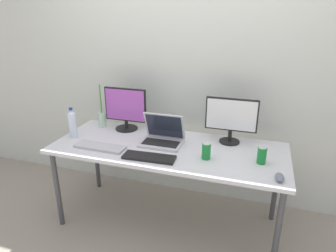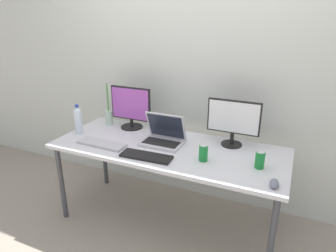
{
  "view_description": "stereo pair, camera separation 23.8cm",
  "coord_description": "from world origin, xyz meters",
  "px_view_note": "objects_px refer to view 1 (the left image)",
  "views": [
    {
      "loc": [
        0.68,
        -2.12,
        1.77
      ],
      "look_at": [
        0.0,
        0.0,
        0.92
      ],
      "focal_mm": 32.0,
      "sensor_mm": 36.0,
      "label": 1
    },
    {
      "loc": [
        0.9,
        -2.03,
        1.77
      ],
      "look_at": [
        0.0,
        0.0,
        0.92
      ],
      "focal_mm": 32.0,
      "sensor_mm": 36.0,
      "label": 2
    }
  ],
  "objects_px": {
    "mouse_by_keyboard": "(280,177)",
    "work_desk": "(168,153)",
    "water_bottle": "(72,124)",
    "soda_can_near_keyboard": "(206,151)",
    "monitor_center": "(231,118)",
    "keyboard_main": "(100,147)",
    "keyboard_aux": "(149,157)",
    "bamboo_vase": "(102,118)",
    "soda_can_by_laptop": "(262,155)",
    "monitor_left": "(126,108)",
    "laptop_silver": "(163,137)"
  },
  "relations": [
    {
      "from": "monitor_left",
      "to": "keyboard_aux",
      "type": "bearing_deg",
      "value": -49.91
    },
    {
      "from": "work_desk",
      "to": "monitor_left",
      "type": "distance_m",
      "value": 0.61
    },
    {
      "from": "keyboard_aux",
      "to": "soda_can_by_laptop",
      "type": "xyz_separation_m",
      "value": [
        0.8,
        0.18,
        0.05
      ]
    },
    {
      "from": "bamboo_vase",
      "to": "monitor_center",
      "type": "bearing_deg",
      "value": -0.02
    },
    {
      "from": "monitor_center",
      "to": "mouse_by_keyboard",
      "type": "relative_size",
      "value": 3.93
    },
    {
      "from": "laptop_silver",
      "to": "mouse_by_keyboard",
      "type": "bearing_deg",
      "value": -19.51
    },
    {
      "from": "laptop_silver",
      "to": "soda_can_near_keyboard",
      "type": "height_order",
      "value": "laptop_silver"
    },
    {
      "from": "keyboard_main",
      "to": "mouse_by_keyboard",
      "type": "height_order",
      "value": "mouse_by_keyboard"
    },
    {
      "from": "keyboard_aux",
      "to": "water_bottle",
      "type": "height_order",
      "value": "water_bottle"
    },
    {
      "from": "monitor_center",
      "to": "water_bottle",
      "type": "relative_size",
      "value": 1.58
    },
    {
      "from": "water_bottle",
      "to": "bamboo_vase",
      "type": "relative_size",
      "value": 0.66
    },
    {
      "from": "keyboard_aux",
      "to": "laptop_silver",
      "type": "bearing_deg",
      "value": 86.14
    },
    {
      "from": "monitor_center",
      "to": "keyboard_main",
      "type": "bearing_deg",
      "value": -156.14
    },
    {
      "from": "bamboo_vase",
      "to": "work_desk",
      "type": "bearing_deg",
      "value": -18.19
    },
    {
      "from": "keyboard_main",
      "to": "mouse_by_keyboard",
      "type": "relative_size",
      "value": 3.88
    },
    {
      "from": "monitor_left",
      "to": "water_bottle",
      "type": "relative_size",
      "value": 1.49
    },
    {
      "from": "soda_can_by_laptop",
      "to": "mouse_by_keyboard",
      "type": "bearing_deg",
      "value": -59.66
    },
    {
      "from": "mouse_by_keyboard",
      "to": "soda_can_by_laptop",
      "type": "bearing_deg",
      "value": 117.51
    },
    {
      "from": "keyboard_aux",
      "to": "bamboo_vase",
      "type": "relative_size",
      "value": 0.97
    },
    {
      "from": "keyboard_main",
      "to": "keyboard_aux",
      "type": "xyz_separation_m",
      "value": [
        0.44,
        -0.05,
        0.0
      ]
    },
    {
      "from": "laptop_silver",
      "to": "work_desk",
      "type": "bearing_deg",
      "value": -40.14
    },
    {
      "from": "monitor_center",
      "to": "bamboo_vase",
      "type": "height_order",
      "value": "bamboo_vase"
    },
    {
      "from": "keyboard_main",
      "to": "keyboard_aux",
      "type": "bearing_deg",
      "value": -5.09
    },
    {
      "from": "monitor_left",
      "to": "monitor_center",
      "type": "height_order",
      "value": "monitor_left"
    },
    {
      "from": "soda_can_by_laptop",
      "to": "water_bottle",
      "type": "bearing_deg",
      "value": 179.93
    },
    {
      "from": "mouse_by_keyboard",
      "to": "soda_can_near_keyboard",
      "type": "relative_size",
      "value": 0.86
    },
    {
      "from": "work_desk",
      "to": "soda_can_near_keyboard",
      "type": "xyz_separation_m",
      "value": [
        0.34,
        -0.12,
        0.12
      ]
    },
    {
      "from": "keyboard_main",
      "to": "water_bottle",
      "type": "relative_size",
      "value": 1.56
    },
    {
      "from": "water_bottle",
      "to": "soda_can_near_keyboard",
      "type": "relative_size",
      "value": 2.14
    },
    {
      "from": "monitor_left",
      "to": "keyboard_aux",
      "type": "xyz_separation_m",
      "value": [
        0.42,
        -0.5,
        -0.19
      ]
    },
    {
      "from": "keyboard_aux",
      "to": "soda_can_near_keyboard",
      "type": "distance_m",
      "value": 0.43
    },
    {
      "from": "monitor_center",
      "to": "keyboard_main",
      "type": "relative_size",
      "value": 1.01
    },
    {
      "from": "monitor_center",
      "to": "soda_can_near_keyboard",
      "type": "xyz_separation_m",
      "value": [
        -0.13,
        -0.36,
        -0.15
      ]
    },
    {
      "from": "monitor_center",
      "to": "bamboo_vase",
      "type": "relative_size",
      "value": 1.04
    },
    {
      "from": "keyboard_main",
      "to": "monitor_left",
      "type": "bearing_deg",
      "value": 88.48
    },
    {
      "from": "laptop_silver",
      "to": "water_bottle",
      "type": "height_order",
      "value": "water_bottle"
    },
    {
      "from": "work_desk",
      "to": "soda_can_near_keyboard",
      "type": "bearing_deg",
      "value": -19.34
    },
    {
      "from": "work_desk",
      "to": "monitor_center",
      "type": "distance_m",
      "value": 0.59
    },
    {
      "from": "monitor_center",
      "to": "soda_can_by_laptop",
      "type": "bearing_deg",
      "value": -48.9
    },
    {
      "from": "keyboard_main",
      "to": "bamboo_vase",
      "type": "relative_size",
      "value": 1.03
    },
    {
      "from": "monitor_center",
      "to": "water_bottle",
      "type": "xyz_separation_m",
      "value": [
        -1.32,
        -0.3,
        -0.09
      ]
    },
    {
      "from": "work_desk",
      "to": "keyboard_aux",
      "type": "height_order",
      "value": "keyboard_aux"
    },
    {
      "from": "work_desk",
      "to": "monitor_left",
      "type": "bearing_deg",
      "value": 152.58
    },
    {
      "from": "water_bottle",
      "to": "soda_can_by_laptop",
      "type": "bearing_deg",
      "value": -0.07
    },
    {
      "from": "work_desk",
      "to": "soda_can_by_laptop",
      "type": "height_order",
      "value": "soda_can_by_laptop"
    },
    {
      "from": "work_desk",
      "to": "keyboard_aux",
      "type": "bearing_deg",
      "value": -106.17
    },
    {
      "from": "keyboard_aux",
      "to": "soda_can_near_keyboard",
      "type": "xyz_separation_m",
      "value": [
        0.41,
        0.13,
        0.05
      ]
    },
    {
      "from": "mouse_by_keyboard",
      "to": "work_desk",
      "type": "bearing_deg",
      "value": 159.57
    },
    {
      "from": "mouse_by_keyboard",
      "to": "water_bottle",
      "type": "bearing_deg",
      "value": 170.16
    },
    {
      "from": "bamboo_vase",
      "to": "laptop_silver",
      "type": "bearing_deg",
      "value": -15.56
    }
  ]
}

